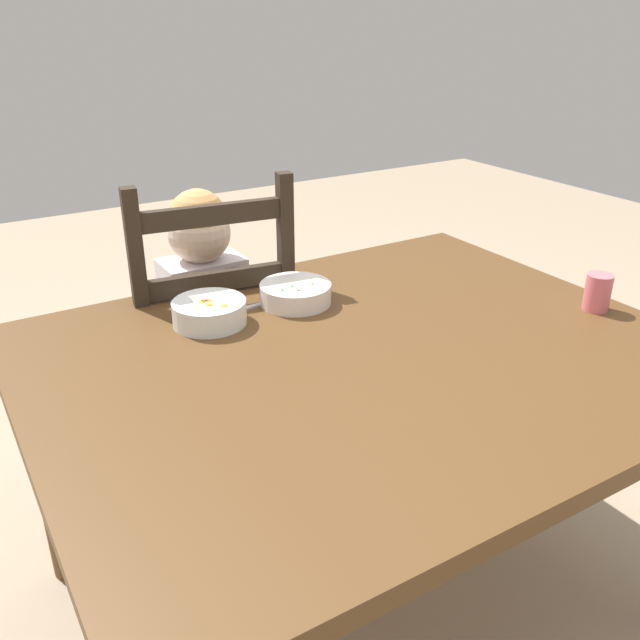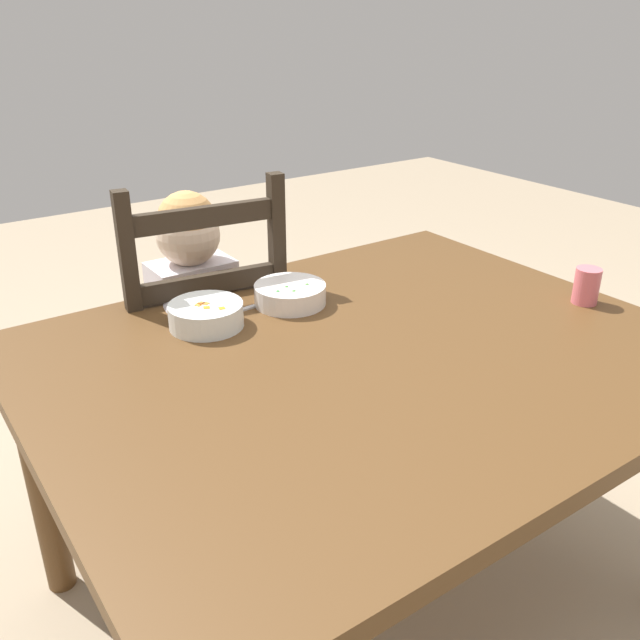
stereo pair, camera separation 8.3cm
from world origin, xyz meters
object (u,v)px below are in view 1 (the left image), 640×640
at_px(spoon, 235,310).
at_px(bowl_of_peas, 295,293).
at_px(child_figure, 208,305).
at_px(drinking_cup, 598,292).
at_px(dining_chair, 209,356).
at_px(bowl_of_carrots, 209,311).
at_px(dining_table, 364,385).

bearing_deg(spoon, bowl_of_peas, -10.87).
distance_m(child_figure, drinking_cup, 1.01).
height_order(dining_chair, child_figure, dining_chair).
height_order(child_figure, drinking_cup, child_figure).
distance_m(bowl_of_carrots, drinking_cup, 0.92).
distance_m(dining_chair, bowl_of_peas, 0.42).
relative_size(child_figure, bowl_of_carrots, 5.54).
height_order(dining_table, bowl_of_peas, bowl_of_peas).
height_order(dining_table, child_figure, child_figure).
height_order(dining_chair, bowl_of_peas, dining_chair).
height_order(dining_table, spoon, spoon).
distance_m(dining_chair, bowl_of_carrots, 0.42).
distance_m(child_figure, bowl_of_peas, 0.33).
bearing_deg(bowl_of_peas, dining_table, -89.51).
height_order(bowl_of_peas, bowl_of_carrots, bowl_of_carrots).
xyz_separation_m(child_figure, spoon, (-0.04, -0.27, 0.09)).
xyz_separation_m(dining_chair, drinking_cup, (0.72, -0.70, 0.29)).
bearing_deg(drinking_cup, bowl_of_carrots, 153.51).
distance_m(child_figure, spoon, 0.28).
relative_size(dining_table, child_figure, 1.46).
xyz_separation_m(bowl_of_peas, bowl_of_carrots, (-0.22, 0.00, 0.00)).
distance_m(dining_table, dining_chair, 0.63).
bearing_deg(dining_table, dining_chair, 101.56).
height_order(bowl_of_carrots, spoon, bowl_of_carrots).
bearing_deg(child_figure, drinking_cup, -44.71).
xyz_separation_m(dining_chair, bowl_of_carrots, (-0.10, -0.29, 0.28)).
bearing_deg(bowl_of_carrots, spoon, 20.33).
xyz_separation_m(bowl_of_carrots, drinking_cup, (0.82, -0.41, 0.02)).
height_order(bowl_of_peas, drinking_cup, drinking_cup).
bearing_deg(dining_chair, bowl_of_carrots, -109.49).
bearing_deg(bowl_of_peas, child_figure, 110.83).
bearing_deg(bowl_of_carrots, dining_table, -52.93).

